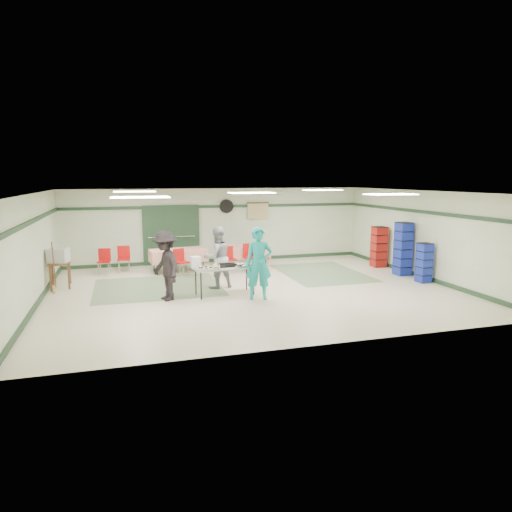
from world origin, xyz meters
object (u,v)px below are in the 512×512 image
object	(u,v)px
volunteer_grey	(217,257)
printer_table	(60,265)
chair_d	(180,259)
crate_stack_red	(379,247)
chair_loose_b	(104,259)
chair_a	(250,254)
chair_c	(260,255)
office_printer	(58,255)
volunteer_teal	(259,264)
serving_table	(225,269)
broom	(54,266)
crate_stack_blue_a	(403,249)
dining_table_a	(243,252)
dining_table_b	(178,255)
chair_b	(229,257)
volunteer_dark	(166,266)
crate_stack_blue_b	(424,263)
chair_loose_a	(124,256)

from	to	relation	value
volunteer_grey	printer_table	distance (m)	4.48
chair_d	crate_stack_red	distance (m)	6.85
volunteer_grey	chair_loose_b	world-z (taller)	volunteer_grey
chair_a	chair_c	distance (m)	0.34
chair_loose_b	office_printer	distance (m)	2.06
volunteer_teal	serving_table	bearing A→B (deg)	148.85
chair_c	broom	world-z (taller)	broom
crate_stack_blue_a	office_printer	size ratio (longest dim) A/B	3.35
chair_a	office_printer	xyz separation A→B (m)	(-5.79, -0.81, 0.38)
crate_stack_red	office_printer	bearing A→B (deg)	-178.51
volunteer_grey	office_printer	distance (m)	4.43
dining_table_a	crate_stack_red	world-z (taller)	crate_stack_red
dining_table_a	office_printer	world-z (taller)	office_printer
volunteer_teal	office_printer	bearing A→B (deg)	163.77
dining_table_b	crate_stack_blue_a	bearing A→B (deg)	-26.25
serving_table	chair_b	xyz separation A→B (m)	(0.75, 2.81, -0.19)
chair_a	crate_stack_red	size ratio (longest dim) A/B	0.66
volunteer_dark	crate_stack_red	world-z (taller)	volunteer_dark
chair_d	broom	size ratio (longest dim) A/B	0.62
volunteer_teal	dining_table_b	distance (m)	4.37
volunteer_dark	crate_stack_blue_b	distance (m)	7.55
serving_table	chair_loose_b	world-z (taller)	chair_loose_b
chair_a	chair_c	size ratio (longest dim) A/B	1.05
chair_d	crate_stack_red	size ratio (longest dim) A/B	0.60
chair_b	printer_table	bearing A→B (deg)	175.84
dining_table_b	crate_stack_red	xyz separation A→B (m)	(6.82, -1.10, 0.14)
volunteer_grey	chair_b	size ratio (longest dim) A/B	2.04
volunteer_dark	chair_loose_a	world-z (taller)	volunteer_dark
volunteer_teal	chair_d	world-z (taller)	volunteer_teal
chair_loose_a	crate_stack_blue_b	bearing A→B (deg)	-22.98
volunteer_dark	chair_loose_b	distance (m)	4.11
volunteer_teal	crate_stack_red	distance (m)	6.04
dining_table_b	chair_d	distance (m)	0.58
broom	office_printer	bearing A→B (deg)	81.74
crate_stack_blue_a	crate_stack_red	size ratio (longest dim) A/B	1.20
chair_b	crate_stack_red	distance (m)	5.27
volunteer_teal	chair_a	bearing A→B (deg)	89.80
crate_stack_red	crate_stack_blue_b	bearing A→B (deg)	-90.00
chair_loose_a	chair_c	bearing A→B (deg)	-10.82
chair_c	crate_stack_blue_b	size ratio (longest dim) A/B	0.75
serving_table	chair_loose_b	xyz separation A→B (m)	(-3.16, 3.66, -0.20)
chair_a	chair_b	xyz separation A→B (m)	(-0.74, -0.00, -0.05)
volunteer_teal	crate_stack_blue_b	size ratio (longest dim) A/B	1.57
chair_a	chair_loose_a	bearing A→B (deg)	144.17
chair_d	dining_table_a	bearing A→B (deg)	-9.27
office_printer	volunteer_grey	bearing A→B (deg)	-1.49
volunteer_dark	dining_table_a	distance (m)	4.55
broom	chair_c	bearing A→B (deg)	14.30
dining_table_a	broom	distance (m)	6.03
dining_table_a	crate_stack_blue_a	xyz separation A→B (m)	(4.62, -2.53, 0.28)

